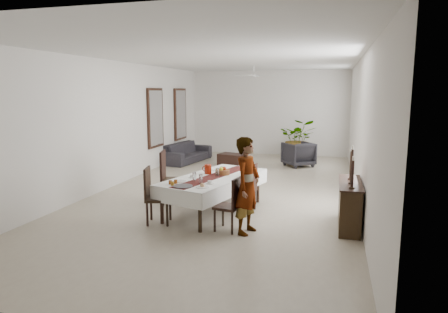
% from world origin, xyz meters
% --- Properties ---
extents(floor, '(6.00, 12.00, 0.00)m').
position_xyz_m(floor, '(0.00, 0.00, 0.00)').
color(floor, '#B0A48C').
rests_on(floor, ground).
extents(ceiling, '(6.00, 12.00, 0.02)m').
position_xyz_m(ceiling, '(0.00, 0.00, 3.20)').
color(ceiling, white).
rests_on(ceiling, wall_back).
extents(wall_back, '(6.00, 0.02, 3.20)m').
position_xyz_m(wall_back, '(0.00, 6.00, 1.60)').
color(wall_back, white).
rests_on(wall_back, floor).
extents(wall_front, '(6.00, 0.02, 3.20)m').
position_xyz_m(wall_front, '(0.00, -6.00, 1.60)').
color(wall_front, white).
rests_on(wall_front, floor).
extents(wall_left, '(0.02, 12.00, 3.20)m').
position_xyz_m(wall_left, '(-3.00, 0.00, 1.60)').
color(wall_left, white).
rests_on(wall_left, floor).
extents(wall_right, '(0.02, 12.00, 3.20)m').
position_xyz_m(wall_right, '(3.00, 0.00, 1.60)').
color(wall_right, white).
rests_on(wall_right, floor).
extents(dining_table_top, '(1.59, 2.52, 0.05)m').
position_xyz_m(dining_table_top, '(0.17, -1.79, 0.71)').
color(dining_table_top, black).
rests_on(dining_table_top, table_leg_fl).
extents(table_leg_fl, '(0.08, 0.08, 0.68)m').
position_xyz_m(table_leg_fl, '(-0.55, -2.74, 0.34)').
color(table_leg_fl, black).
rests_on(table_leg_fl, floor).
extents(table_leg_fr, '(0.08, 0.08, 0.68)m').
position_xyz_m(table_leg_fr, '(0.27, -2.98, 0.34)').
color(table_leg_fr, black).
rests_on(table_leg_fr, floor).
extents(table_leg_bl, '(0.08, 0.08, 0.68)m').
position_xyz_m(table_leg_bl, '(0.06, -0.60, 0.34)').
color(table_leg_bl, black).
rests_on(table_leg_bl, floor).
extents(table_leg_br, '(0.08, 0.08, 0.68)m').
position_xyz_m(table_leg_br, '(0.89, -0.84, 0.34)').
color(table_leg_br, black).
rests_on(table_leg_br, floor).
extents(tablecloth_top, '(1.80, 2.74, 0.01)m').
position_xyz_m(tablecloth_top, '(0.17, -1.79, 0.74)').
color(tablecloth_top, silver).
rests_on(tablecloth_top, dining_table_top).
extents(tablecloth_drape_left, '(0.71, 2.42, 0.29)m').
position_xyz_m(tablecloth_drape_left, '(-0.38, -1.63, 0.60)').
color(tablecloth_drape_left, silver).
rests_on(tablecloth_drape_left, dining_table_top).
extents(tablecloth_drape_right, '(0.71, 2.42, 0.29)m').
position_xyz_m(tablecloth_drape_right, '(0.72, -1.95, 0.60)').
color(tablecloth_drape_right, white).
rests_on(tablecloth_drape_right, dining_table_top).
extents(tablecloth_drape_near, '(1.11, 0.33, 0.29)m').
position_xyz_m(tablecloth_drape_near, '(-0.18, -2.99, 0.60)').
color(tablecloth_drape_near, white).
rests_on(tablecloth_drape_near, dining_table_top).
extents(tablecloth_drape_far, '(1.11, 0.33, 0.29)m').
position_xyz_m(tablecloth_drape_far, '(0.52, -0.58, 0.60)').
color(tablecloth_drape_far, white).
rests_on(tablecloth_drape_far, dining_table_top).
extents(table_runner, '(1.00, 2.44, 0.00)m').
position_xyz_m(table_runner, '(0.17, -1.79, 0.75)').
color(table_runner, '#5A1C19').
rests_on(table_runner, tablecloth_top).
extents(red_pitcher, '(0.18, 0.18, 0.20)m').
position_xyz_m(red_pitcher, '(-0.03, -1.58, 0.84)').
color(red_pitcher, maroon).
rests_on(red_pitcher, tablecloth_top).
extents(pitcher_handle, '(0.12, 0.05, 0.12)m').
position_xyz_m(pitcher_handle, '(-0.11, -1.56, 0.84)').
color(pitcher_handle, maroon).
rests_on(pitcher_handle, red_pitcher).
extents(wine_glass_near, '(0.07, 0.07, 0.17)m').
position_xyz_m(wine_glass_near, '(0.10, -2.43, 0.83)').
color(wine_glass_near, silver).
rests_on(wine_glass_near, tablecloth_top).
extents(wine_glass_mid, '(0.07, 0.07, 0.17)m').
position_xyz_m(wine_glass_mid, '(-0.07, -2.28, 0.83)').
color(wine_glass_mid, silver).
rests_on(wine_glass_mid, tablecloth_top).
extents(wine_glass_far, '(0.07, 0.07, 0.17)m').
position_xyz_m(wine_glass_far, '(0.23, -1.76, 0.83)').
color(wine_glass_far, silver).
rests_on(wine_glass_far, tablecloth_top).
extents(teacup_right, '(0.09, 0.09, 0.06)m').
position_xyz_m(teacup_right, '(0.29, -2.43, 0.77)').
color(teacup_right, silver).
rests_on(teacup_right, saucer_right).
extents(saucer_right, '(0.15, 0.15, 0.01)m').
position_xyz_m(saucer_right, '(0.29, -2.43, 0.75)').
color(saucer_right, silver).
rests_on(saucer_right, tablecloth_top).
extents(teacup_left, '(0.09, 0.09, 0.06)m').
position_xyz_m(teacup_left, '(-0.21, -2.04, 0.77)').
color(teacup_left, silver).
rests_on(teacup_left, saucer_left).
extents(saucer_left, '(0.15, 0.15, 0.01)m').
position_xyz_m(saucer_left, '(-0.21, -2.04, 0.75)').
color(saucer_left, white).
rests_on(saucer_left, tablecloth_top).
extents(plate_near_right, '(0.23, 0.23, 0.01)m').
position_xyz_m(plate_near_right, '(0.23, -2.72, 0.75)').
color(plate_near_right, white).
rests_on(plate_near_right, tablecloth_top).
extents(bread_near_right, '(0.09, 0.09, 0.09)m').
position_xyz_m(bread_near_right, '(0.23, -2.72, 0.78)').
color(bread_near_right, tan).
rests_on(bread_near_right, plate_near_right).
extents(plate_near_left, '(0.23, 0.23, 0.01)m').
position_xyz_m(plate_near_left, '(-0.32, -2.41, 0.75)').
color(plate_near_left, silver).
rests_on(plate_near_left, tablecloth_top).
extents(plate_far_left, '(0.23, 0.23, 0.01)m').
position_xyz_m(plate_far_left, '(0.02, -1.19, 0.75)').
color(plate_far_left, white).
rests_on(plate_far_left, tablecloth_top).
extents(serving_tray, '(0.35, 0.35, 0.02)m').
position_xyz_m(serving_tray, '(-0.12, -2.77, 0.75)').
color(serving_tray, '#424247').
rests_on(serving_tray, tablecloth_top).
extents(jam_jar_a, '(0.06, 0.06, 0.07)m').
position_xyz_m(jam_jar_a, '(-0.33, -2.74, 0.78)').
color(jam_jar_a, '#956115').
rests_on(jam_jar_a, tablecloth_top).
extents(jam_jar_b, '(0.06, 0.06, 0.07)m').
position_xyz_m(jam_jar_b, '(-0.41, -2.66, 0.78)').
color(jam_jar_b, brown).
rests_on(jam_jar_b, tablecloth_top).
extents(jam_jar_c, '(0.06, 0.06, 0.07)m').
position_xyz_m(jam_jar_c, '(-0.33, -2.58, 0.78)').
color(jam_jar_c, brown).
rests_on(jam_jar_c, tablecloth_top).
extents(fruit_basket, '(0.29, 0.29, 0.10)m').
position_xyz_m(fruit_basket, '(0.28, -1.57, 0.79)').
color(fruit_basket, brown).
rests_on(fruit_basket, tablecloth_top).
extents(fruit_red, '(0.09, 0.09, 0.09)m').
position_xyz_m(fruit_red, '(0.32, -1.56, 0.87)').
color(fruit_red, maroon).
rests_on(fruit_red, fruit_basket).
extents(fruit_green, '(0.08, 0.08, 0.08)m').
position_xyz_m(fruit_green, '(0.25, -1.53, 0.87)').
color(fruit_green, '#527C25').
rests_on(fruit_green, fruit_basket).
extents(fruit_yellow, '(0.08, 0.08, 0.08)m').
position_xyz_m(fruit_yellow, '(0.27, -1.61, 0.87)').
color(fruit_yellow, yellow).
rests_on(fruit_yellow, fruit_basket).
extents(chair_right_near_seat, '(0.47, 0.47, 0.05)m').
position_xyz_m(chair_right_near_seat, '(0.70, -2.75, 0.43)').
color(chair_right_near_seat, black).
rests_on(chair_right_near_seat, chair_right_near_leg_fl).
extents(chair_right_near_leg_fl, '(0.05, 0.05, 0.40)m').
position_xyz_m(chair_right_near_leg_fl, '(0.84, -2.94, 0.20)').
color(chair_right_near_leg_fl, black).
rests_on(chair_right_near_leg_fl, floor).
extents(chair_right_near_leg_fr, '(0.05, 0.05, 0.40)m').
position_xyz_m(chair_right_near_leg_fr, '(0.90, -2.61, 0.20)').
color(chair_right_near_leg_fr, black).
rests_on(chair_right_near_leg_fr, floor).
extents(chair_right_near_leg_bl, '(0.05, 0.05, 0.40)m').
position_xyz_m(chair_right_near_leg_bl, '(0.51, -2.88, 0.20)').
color(chair_right_near_leg_bl, black).
rests_on(chair_right_near_leg_bl, floor).
extents(chair_right_near_leg_br, '(0.05, 0.05, 0.40)m').
position_xyz_m(chair_right_near_leg_br, '(0.57, -2.56, 0.20)').
color(chair_right_near_leg_br, black).
rests_on(chair_right_near_leg_br, floor).
extents(chair_right_near_back, '(0.11, 0.41, 0.52)m').
position_xyz_m(chair_right_near_back, '(0.89, -2.78, 0.70)').
color(chair_right_near_back, black).
rests_on(chair_right_near_back, chair_right_near_seat).
extents(chair_right_far_seat, '(0.47, 0.47, 0.05)m').
position_xyz_m(chair_right_far_seat, '(0.74, -1.53, 0.43)').
color(chair_right_far_seat, black).
rests_on(chair_right_far_seat, chair_right_far_leg_fl).
extents(chair_right_far_leg_fl, '(0.05, 0.05, 0.41)m').
position_xyz_m(chair_right_far_leg_fl, '(0.88, -1.72, 0.20)').
color(chair_right_far_leg_fl, black).
rests_on(chair_right_far_leg_fl, floor).
extents(chair_right_far_leg_fr, '(0.05, 0.05, 0.41)m').
position_xyz_m(chair_right_far_leg_fr, '(0.93, -1.39, 0.20)').
color(chair_right_far_leg_fr, black).
rests_on(chair_right_far_leg_fr, floor).
extents(chair_right_far_leg_bl, '(0.05, 0.05, 0.41)m').
position_xyz_m(chair_right_far_leg_bl, '(0.54, -1.67, 0.20)').
color(chair_right_far_leg_bl, black).
rests_on(chair_right_far_leg_bl, floor).
extents(chair_right_far_leg_br, '(0.05, 0.05, 0.41)m').
position_xyz_m(chair_right_far_leg_br, '(0.60, -1.33, 0.20)').
color(chair_right_far_leg_br, black).
rests_on(chair_right_far_leg_br, floor).
extents(chair_right_far_back, '(0.10, 0.41, 0.53)m').
position_xyz_m(chair_right_far_back, '(0.92, -1.56, 0.71)').
color(chair_right_far_back, black).
rests_on(chair_right_far_back, chair_right_far_seat).
extents(chair_left_near_seat, '(0.54, 0.54, 0.05)m').
position_xyz_m(chair_left_near_seat, '(-0.62, -2.71, 0.47)').
color(chair_left_near_seat, black).
rests_on(chair_left_near_seat, chair_left_near_leg_fl).
extents(chair_left_near_leg_fl, '(0.05, 0.05, 0.44)m').
position_xyz_m(chair_left_near_leg_fl, '(-0.85, -2.58, 0.22)').
color(chair_left_near_leg_fl, black).
rests_on(chair_left_near_leg_fl, floor).
extents(chair_left_near_leg_fr, '(0.05, 0.05, 0.44)m').
position_xyz_m(chair_left_near_leg_fr, '(-0.75, -2.94, 0.22)').
color(chair_left_near_leg_fr, black).
rests_on(chair_left_near_leg_fr, floor).
extents(chair_left_near_leg_bl, '(0.05, 0.05, 0.44)m').
position_xyz_m(chair_left_near_leg_bl, '(-0.49, -2.49, 0.22)').
color(chair_left_near_leg_bl, black).
rests_on(chair_left_near_leg_bl, floor).
extents(chair_left_near_leg_br, '(0.05, 0.05, 0.44)m').
position_xyz_m(chair_left_near_leg_br, '(-0.40, -2.85, 0.22)').
color(chair_left_near_leg_br, black).
rests_on(chair_left_near_leg_br, floor).
extents(chair_left_near_back, '(0.15, 0.44, 0.57)m').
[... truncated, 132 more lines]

